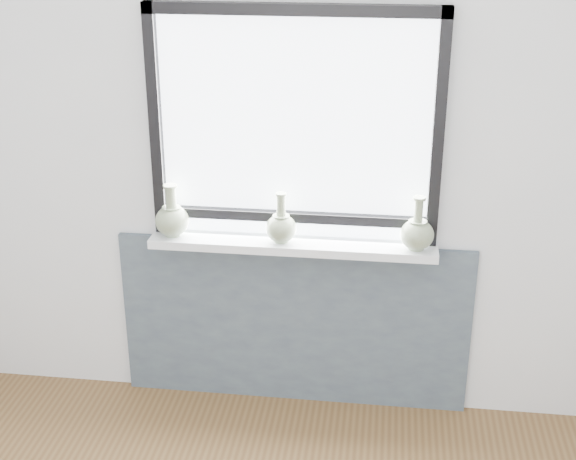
# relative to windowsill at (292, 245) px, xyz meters

# --- Properties ---
(back_wall) EXTENTS (3.60, 0.02, 2.60)m
(back_wall) POSITION_rel_windowsill_xyz_m (0.00, 0.10, 0.42)
(back_wall) COLOR silver
(back_wall) RESTS_ON ground
(apron_panel) EXTENTS (1.70, 0.03, 0.86)m
(apron_panel) POSITION_rel_windowsill_xyz_m (0.00, 0.07, -0.45)
(apron_panel) COLOR #4C5C65
(apron_panel) RESTS_ON ground
(windowsill) EXTENTS (1.32, 0.18, 0.04)m
(windowsill) POSITION_rel_windowsill_xyz_m (0.00, 0.00, 0.00)
(windowsill) COLOR white
(windowsill) RESTS_ON apron_panel
(window) EXTENTS (1.30, 0.06, 1.05)m
(window) POSITION_rel_windowsill_xyz_m (0.00, 0.06, 0.56)
(window) COLOR black
(window) RESTS_ON windowsill
(vase_a) EXTENTS (0.16, 0.16, 0.25)m
(vase_a) POSITION_rel_windowsill_xyz_m (-0.56, -0.01, 0.10)
(vase_a) COLOR gray
(vase_a) RESTS_ON windowsill
(vase_b) EXTENTS (0.14, 0.14, 0.24)m
(vase_b) POSITION_rel_windowsill_xyz_m (-0.05, -0.01, 0.09)
(vase_b) COLOR gray
(vase_b) RESTS_ON windowsill
(vase_c) EXTENTS (0.15, 0.15, 0.25)m
(vase_c) POSITION_rel_windowsill_xyz_m (0.56, -0.02, 0.10)
(vase_c) COLOR gray
(vase_c) RESTS_ON windowsill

